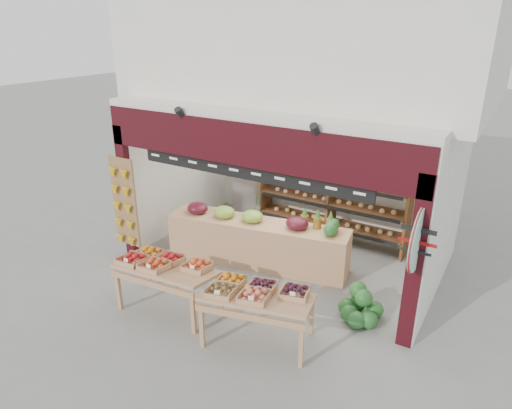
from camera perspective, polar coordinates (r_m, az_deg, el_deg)
The scene contains 11 objects.
ground at distance 8.97m, azimuth 2.41°, elevation -7.60°, with size 60.00×60.00×0.00m, color slate.
shop_structure at distance 9.27m, azimuth 7.91°, elevation 18.67°, with size 6.36×5.12×5.40m.
banana_board at distance 9.21m, azimuth -16.20°, elevation 0.01°, with size 0.60×0.15×1.80m.
gift_sign at distance 6.39m, azimuth 19.58°, elevation -4.16°, with size 0.04×0.93×0.92m.
back_shelving at distance 9.68m, azimuth 9.57°, elevation 2.51°, with size 3.26×0.54×1.99m.
refrigerator at distance 10.61m, azimuth -0.49°, elevation 2.50°, with size 0.69×0.69×1.77m, color silver.
cardboard_stack at distance 10.09m, azimuth -4.66°, elevation -2.68°, with size 0.99×0.73×0.62m.
mid_counter at distance 8.83m, azimuth 0.07°, elevation -4.57°, with size 3.58×1.28×1.10m.
display_table_left at distance 7.57m, azimuth -11.59°, elevation -7.40°, with size 1.63×1.01×1.00m.
display_table_right at distance 6.69m, azimuth -0.21°, elevation -11.06°, with size 1.74×1.23×1.01m.
watermelon_pile at distance 7.58m, azimuth 12.78°, elevation -12.47°, with size 0.69×0.71×0.54m.
Camera 1 is at (3.71, -6.86, 4.43)m, focal length 32.00 mm.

